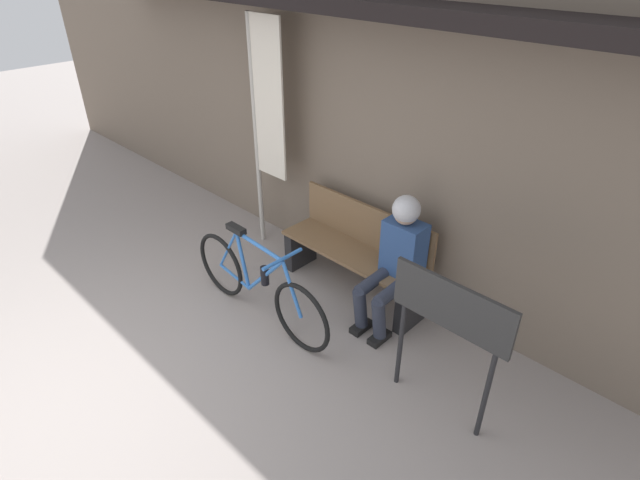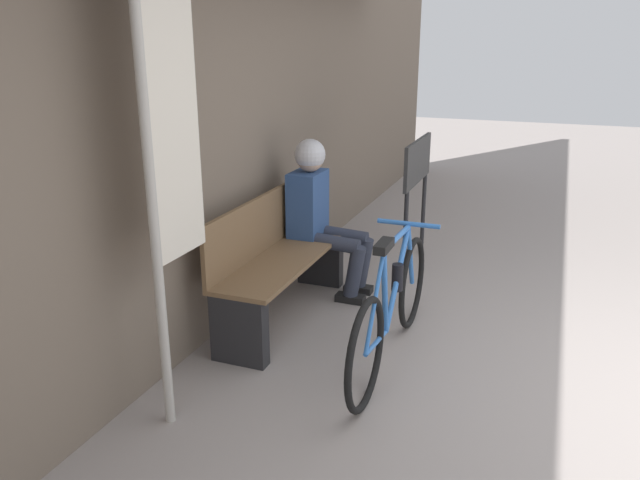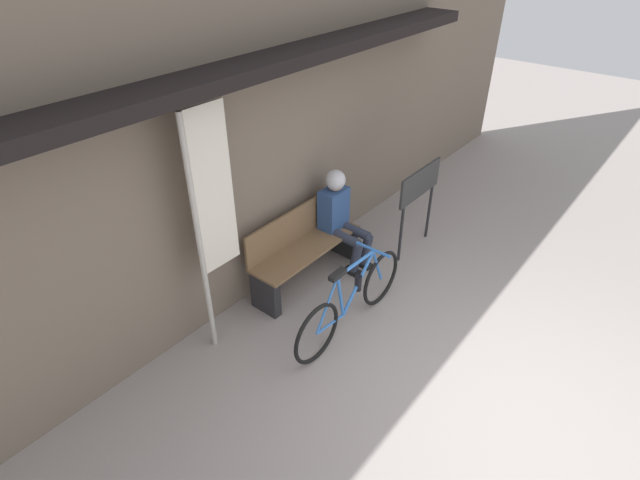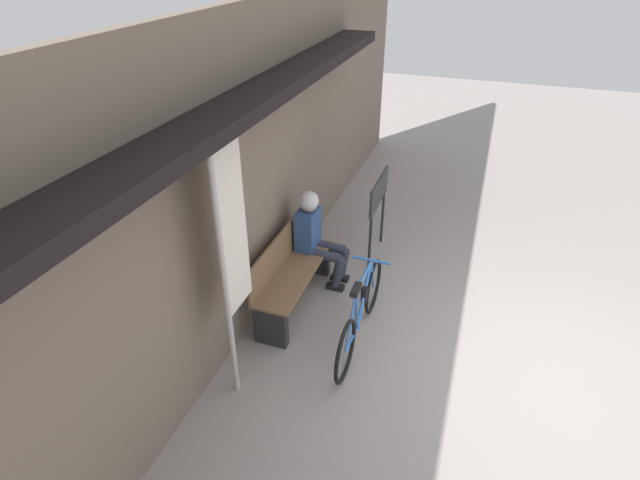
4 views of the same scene
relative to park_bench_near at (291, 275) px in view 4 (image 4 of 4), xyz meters
name	(u,v)px [view 4 (image 4 of 4)]	position (x,y,z in m)	size (l,w,h in m)	color
ground_plane	(526,388)	(-0.45, -2.58, -0.40)	(24.00, 24.00, 0.00)	gray
storefront_wall	(236,185)	(-0.45, 0.33, 1.26)	(12.00, 0.56, 3.20)	#756656
park_bench_near	(291,275)	(0.00, 0.00, 0.00)	(1.47, 0.42, 0.86)	brown
bicycle	(361,313)	(-0.33, -0.91, -0.04)	(1.71, 0.40, 0.85)	black
person_seated	(315,232)	(0.53, -0.11, 0.29)	(0.34, 0.61, 1.20)	#2D3342
banner_pole	(231,249)	(-1.21, 0.00, 1.07)	(0.45, 0.05, 2.37)	#B7B2A8
signboard	(379,198)	(1.34, -0.66, 0.43)	(0.85, 0.04, 1.11)	#232326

